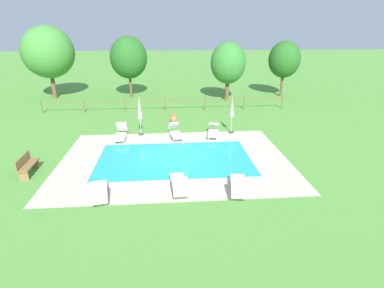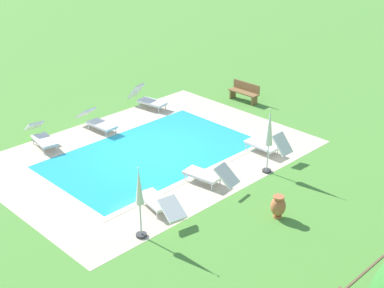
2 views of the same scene
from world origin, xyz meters
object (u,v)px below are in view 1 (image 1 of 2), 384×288
tree_east_mid (284,60)px  sun_lounger_north_mid (99,190)px  sun_lounger_south_near_corner (213,131)px  sun_lounger_south_mid (179,182)px  sun_lounger_north_far (121,134)px  sun_lounger_north_near_steps (175,132)px  wooden_bench_lawn_side (27,164)px  patio_umbrella_closed_row_west (140,111)px  terracotta_urn_near_fence (174,119)px  sun_lounger_north_end (238,184)px  patio_umbrella_closed_row_centre (232,111)px  tree_west_mid (228,63)px  tree_far_west (48,52)px  tree_centre (129,58)px

tree_east_mid → sun_lounger_north_mid: bearing=-127.2°
sun_lounger_south_near_corner → sun_lounger_south_mid: 6.93m
sun_lounger_north_far → sun_lounger_south_mid: (3.15, -6.31, -0.02)m
sun_lounger_north_near_steps → wooden_bench_lawn_side: bearing=-147.9°
patio_umbrella_closed_row_west → tree_east_mid: tree_east_mid is taller
terracotta_urn_near_fence → sun_lounger_north_end: bearing=-76.2°
sun_lounger_south_mid → sun_lounger_north_far: bearing=116.5°
patio_umbrella_closed_row_west → tree_east_mid: 16.67m
sun_lounger_north_near_steps → patio_umbrella_closed_row_centre: bearing=11.0°
sun_lounger_north_mid → tree_west_mid: 18.78m
sun_lounger_north_mid → terracotta_urn_near_fence: (3.11, 9.66, 0.00)m
sun_lounger_north_mid → terracotta_urn_near_fence: sun_lounger_north_mid is taller
tree_west_mid → tree_east_mid: size_ratio=1.00×
terracotta_urn_near_fence → tree_far_west: bearing=139.5°
patio_umbrella_closed_row_centre → sun_lounger_south_mid: bearing=-117.1°
sun_lounger_north_end → sun_lounger_south_mid: bearing=172.3°
wooden_bench_lawn_side → tree_west_mid: bearing=50.0°
tree_centre → sun_lounger_south_mid: bearing=-78.4°
patio_umbrella_closed_row_west → wooden_bench_lawn_side: 7.01m
terracotta_urn_near_fence → tree_centre: tree_centre is taller
sun_lounger_north_end → patio_umbrella_closed_row_west: (-4.43, 7.48, 1.19)m
sun_lounger_north_end → terracotta_urn_near_fence: (-2.35, 9.54, 0.03)m
sun_lounger_north_far → wooden_bench_lawn_side: bearing=-130.7°
wooden_bench_lawn_side → terracotta_urn_near_fence: (6.80, 7.12, -0.07)m
terracotta_urn_near_fence → tree_east_mid: bearing=38.6°
patio_umbrella_closed_row_centre → patio_umbrella_closed_row_west: bearing=179.2°
sun_lounger_north_end → terracotta_urn_near_fence: 9.82m
sun_lounger_north_far → terracotta_urn_near_fence: size_ratio=2.54×
patio_umbrella_closed_row_west → wooden_bench_lawn_side: size_ratio=1.58×
sun_lounger_north_far → sun_lounger_south_mid: bearing=-63.5°
patio_umbrella_closed_row_west → tree_west_mid: tree_west_mid is taller
sun_lounger_south_near_corner → tree_west_mid: tree_west_mid is taller
sun_lounger_north_end → terracotta_urn_near_fence: sun_lounger_north_end is taller
sun_lounger_north_far → wooden_bench_lawn_side: size_ratio=1.24×
sun_lounger_north_far → sun_lounger_south_near_corner: bearing=2.0°
sun_lounger_north_end → tree_west_mid: size_ratio=0.40×
tree_east_mid → sun_lounger_north_near_steps: bearing=-133.2°
patio_umbrella_closed_row_centre → tree_west_mid: size_ratio=0.44×
sun_lounger_north_far → tree_east_mid: (13.85, 11.42, 3.06)m
sun_lounger_south_mid → tree_east_mid: size_ratio=0.40×
sun_lounger_north_mid → terracotta_urn_near_fence: size_ratio=2.61×
sun_lounger_south_near_corner → tree_west_mid: (2.68, 9.71, 2.98)m
sun_lounger_north_end → sun_lounger_north_far: bearing=129.8°
sun_lounger_south_mid → tree_centre: bearing=101.6°
wooden_bench_lawn_side → tree_centre: bearing=79.6°
tree_far_west → patio_umbrella_closed_row_west: bearing=-52.1°
sun_lounger_north_far → tree_centre: size_ratio=0.34×
tree_centre → sun_lounger_north_far: bearing=-87.0°
sun_lounger_north_near_steps → sun_lounger_north_far: 3.21m
patio_umbrella_closed_row_centre → sun_lounger_north_near_steps: bearing=-169.0°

